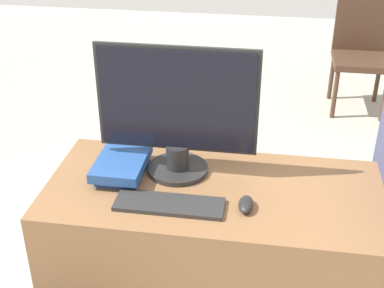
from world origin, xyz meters
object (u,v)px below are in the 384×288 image
mouse (246,204)px  far_chair (361,49)px  book_stack (122,165)px  monitor (177,112)px  keyboard (169,204)px

mouse → far_chair: far_chair is taller
far_chair → book_stack: bearing=-153.2°
monitor → far_chair: size_ratio=0.69×
book_stack → far_chair: (1.25, 2.56, -0.32)m
mouse → book_stack: bearing=162.0°
far_chair → mouse: bearing=-142.6°
monitor → keyboard: bearing=-86.8°
far_chair → monitor: bearing=-149.6°
keyboard → book_stack: (-0.23, 0.19, 0.03)m
monitor → keyboard: size_ratio=1.55×
book_stack → far_chair: bearing=63.9°
monitor → mouse: monitor is taller
book_stack → monitor: bearing=13.9°
keyboard → book_stack: size_ratio=1.41×
monitor → mouse: size_ratio=6.00×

